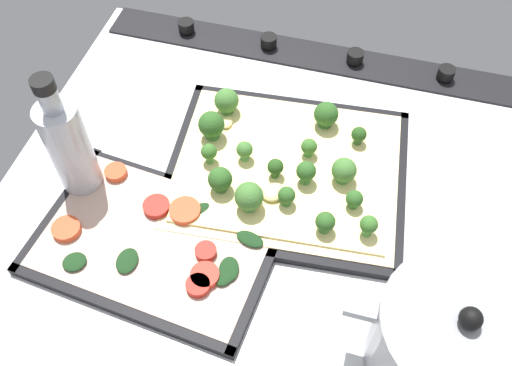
# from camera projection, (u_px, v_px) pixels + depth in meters

# --- Properties ---
(ground_plane) EXTENTS (0.76, 0.71, 0.03)m
(ground_plane) POSITION_uv_depth(u_px,v_px,m) (263.00, 211.00, 0.81)
(ground_plane) COLOR silver
(stove_control_panel) EXTENTS (0.72, 0.07, 0.03)m
(stove_control_panel) POSITION_uv_depth(u_px,v_px,m) (311.00, 54.00, 0.97)
(stove_control_panel) COLOR black
(stove_control_panel) RESTS_ON ground_plane
(baking_tray_front) EXTENTS (0.36, 0.32, 0.01)m
(baking_tray_front) POSITION_uv_depth(u_px,v_px,m) (286.00, 173.00, 0.82)
(baking_tray_front) COLOR black
(baking_tray_front) RESTS_ON ground_plane
(broccoli_pizza) EXTENTS (0.34, 0.29, 0.06)m
(broccoli_pizza) POSITION_uv_depth(u_px,v_px,m) (283.00, 166.00, 0.81)
(broccoli_pizza) COLOR beige
(broccoli_pizza) RESTS_ON baking_tray_front
(baking_tray_back) EXTENTS (0.33, 0.25, 0.01)m
(baking_tray_back) POSITION_uv_depth(u_px,v_px,m) (156.00, 243.00, 0.75)
(baking_tray_back) COLOR black
(baking_tray_back) RESTS_ON ground_plane
(veggie_pizza_back) EXTENTS (0.31, 0.22, 0.02)m
(veggie_pizza_back) POSITION_uv_depth(u_px,v_px,m) (157.00, 240.00, 0.75)
(veggie_pizza_back) COLOR #C8A795
(veggie_pizza_back) RESTS_ON baking_tray_back
(cooking_pot) EXTENTS (0.24, 0.18, 0.14)m
(cooking_pot) POSITION_uv_depth(u_px,v_px,m) (451.00, 344.00, 0.61)
(cooking_pot) COLOR gray
(cooking_pot) RESTS_ON ground_plane
(oil_bottle) EXTENTS (0.06, 0.06, 0.21)m
(oil_bottle) POSITION_uv_depth(u_px,v_px,m) (70.00, 148.00, 0.74)
(oil_bottle) COLOR #B7BCC6
(oil_bottle) RESTS_ON ground_plane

